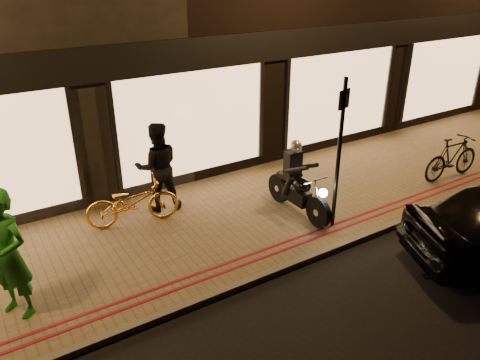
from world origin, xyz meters
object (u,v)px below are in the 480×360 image
sign_post (340,147)px  person_green (8,255)px  bicycle_gold (132,202)px  motorcycle (297,186)px

sign_post → person_green: bearing=174.3°
bicycle_gold → person_green: 2.95m
sign_post → bicycle_gold: (-3.38, 2.19, -1.19)m
bicycle_gold → person_green: size_ratio=0.91×
motorcycle → bicycle_gold: (-3.09, 1.37, -0.13)m
motorcycle → sign_post: bearing=-70.8°
bicycle_gold → motorcycle: bearing=-102.1°
motorcycle → bicycle_gold: size_ratio=1.05×
sign_post → person_green: (-5.79, 0.57, -0.66)m
sign_post → person_green: 5.85m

